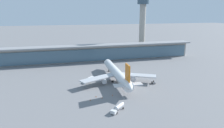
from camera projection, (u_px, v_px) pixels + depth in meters
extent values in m
plane|color=slate|center=(117.00, 81.00, 133.94)|extent=(1200.00, 1200.00, 0.00)
cylinder|color=white|center=(116.00, 73.00, 132.78)|extent=(7.15, 55.14, 5.80)
cone|color=white|center=(107.00, 62.00, 160.87)|extent=(5.81, 5.36, 5.69)
cone|color=white|center=(130.00, 88.00, 104.82)|extent=(5.38, 6.51, 5.22)
cube|color=black|center=(108.00, 62.00, 157.49)|extent=(4.41, 2.51, 0.70)
cube|color=#B7BABF|center=(99.00, 78.00, 125.51)|extent=(25.40, 16.23, 0.70)
cube|color=#B7BABF|center=(137.00, 75.00, 131.05)|extent=(25.15, 17.19, 0.70)
cylinder|color=silver|center=(104.00, 81.00, 126.13)|extent=(3.30, 4.28, 3.20)
cylinder|color=silver|center=(132.00, 79.00, 130.35)|extent=(3.30, 4.28, 3.20)
cube|color=orange|center=(128.00, 73.00, 107.83)|extent=(0.87, 7.02, 9.00)
cube|color=#B7BABF|center=(128.00, 85.00, 108.54)|extent=(16.11, 4.79, 0.50)
cylinder|color=black|center=(113.00, 81.00, 130.46)|extent=(1.23, 1.43, 1.40)
cylinder|color=black|center=(122.00, 81.00, 131.88)|extent=(1.23, 1.43, 1.40)
cylinder|color=black|center=(109.00, 70.00, 154.72)|extent=(1.23, 1.43, 1.40)
cube|color=yellow|center=(87.00, 81.00, 128.85)|extent=(2.84, 2.92, 1.50)
cube|color=black|center=(86.00, 81.00, 128.15)|extent=(1.39, 1.69, 0.70)
cube|color=silver|center=(91.00, 79.00, 131.87)|extent=(5.03, 4.68, 2.50)
cylinder|color=black|center=(89.00, 83.00, 129.05)|extent=(0.88, 0.78, 0.90)
cylinder|color=black|center=(86.00, 82.00, 130.27)|extent=(0.88, 0.78, 0.90)
cylinder|color=black|center=(94.00, 81.00, 132.79)|extent=(0.88, 0.78, 0.90)
cylinder|color=black|center=(91.00, 80.00, 134.00)|extent=(0.88, 0.78, 0.90)
cube|color=silver|center=(114.00, 112.00, 89.82)|extent=(3.09, 3.12, 1.50)
cylinder|color=silver|center=(119.00, 106.00, 93.52)|extent=(5.57, 5.30, 2.10)
cylinder|color=black|center=(117.00, 113.00, 90.19)|extent=(0.86, 0.81, 0.90)
cylinder|color=black|center=(113.00, 112.00, 91.37)|extent=(0.86, 0.81, 0.90)
cylinder|color=black|center=(123.00, 108.00, 94.79)|extent=(0.86, 0.81, 0.90)
cylinder|color=black|center=(119.00, 107.00, 95.97)|extent=(0.86, 0.81, 0.90)
cube|color=#B21E1E|center=(110.00, 75.00, 143.83)|extent=(5.13, 3.29, 0.60)
cube|color=black|center=(108.00, 74.00, 142.24)|extent=(4.03, 2.16, 1.72)
cylinder|color=black|center=(109.00, 76.00, 142.33)|extent=(0.94, 0.56, 0.90)
cylinder|color=black|center=(108.00, 75.00, 143.66)|extent=(0.94, 0.56, 0.90)
cylinder|color=black|center=(113.00, 75.00, 144.15)|extent=(0.94, 0.56, 0.90)
cylinder|color=black|center=(112.00, 75.00, 145.48)|extent=(0.94, 0.56, 0.90)
cube|color=gray|center=(153.00, 82.00, 128.37)|extent=(1.75, 2.92, 0.90)
cube|color=black|center=(154.00, 81.00, 127.88)|extent=(0.76, 0.76, 0.70)
cylinder|color=black|center=(152.00, 82.00, 129.31)|extent=(0.36, 0.92, 0.90)
cylinder|color=black|center=(154.00, 82.00, 129.53)|extent=(0.36, 0.92, 0.90)
cylinder|color=black|center=(153.00, 83.00, 127.44)|extent=(0.36, 0.92, 0.90)
cylinder|color=black|center=(155.00, 83.00, 127.66)|extent=(0.36, 0.92, 0.90)
cube|color=#9E998E|center=(100.00, 53.00, 188.88)|extent=(180.00, 8.00, 14.00)
cube|color=slate|center=(100.00, 55.00, 185.03)|extent=(176.40, 0.50, 11.20)
cube|color=gray|center=(100.00, 45.00, 185.09)|extent=(183.60, 12.80, 1.20)
cylinder|color=#9E998E|center=(142.00, 30.00, 212.28)|extent=(6.40, 6.40, 52.21)
cylinder|color=#384C5B|center=(143.00, 2.00, 205.04)|extent=(12.00, 12.00, 5.00)
cone|color=orange|center=(96.00, 96.00, 108.29)|extent=(0.44, 0.44, 0.70)
cube|color=black|center=(96.00, 97.00, 108.37)|extent=(0.62, 0.62, 0.04)
cone|color=orange|center=(112.00, 95.00, 109.92)|extent=(0.44, 0.44, 0.70)
cube|color=black|center=(112.00, 96.00, 110.01)|extent=(0.62, 0.62, 0.04)
cone|color=orange|center=(102.00, 98.00, 106.59)|extent=(0.44, 0.44, 0.70)
cube|color=black|center=(102.00, 98.00, 106.67)|extent=(0.62, 0.62, 0.04)
cone|color=orange|center=(90.00, 100.00, 104.08)|extent=(0.44, 0.44, 0.70)
cube|color=black|center=(90.00, 100.00, 104.16)|extent=(0.62, 0.62, 0.04)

